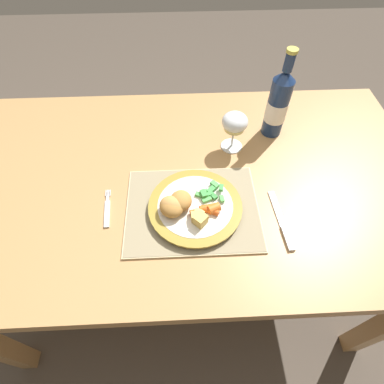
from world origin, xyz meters
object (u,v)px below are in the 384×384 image
object	(u,v)px
dining_table	(187,193)
dinner_plate	(195,207)
fork	(107,211)
table_knife	(283,225)
bottle	(278,104)
wine_glass	(235,124)

from	to	relation	value
dining_table	dinner_plate	bearing A→B (deg)	-81.51
fork	table_knife	distance (m)	0.47
dining_table	table_knife	bearing A→B (deg)	-36.69
dinner_plate	fork	xyz separation A→B (m)	(-0.24, 0.01, -0.01)
fork	bottle	bearing A→B (deg)	30.42
wine_glass	dining_table	bearing A→B (deg)	-142.08
fork	bottle	distance (m)	0.60
fork	wine_glass	bearing A→B (deg)	32.40
dining_table	wine_glass	size ratio (longest dim) A/B	11.24
dinner_plate	fork	bearing A→B (deg)	178.24
dining_table	bottle	xyz separation A→B (m)	(0.29, 0.18, 0.20)
table_knife	wine_glass	xyz separation A→B (m)	(-0.10, 0.30, 0.09)
dinner_plate	fork	distance (m)	0.24
dining_table	bottle	distance (m)	0.40
dining_table	fork	size ratio (longest dim) A/B	11.57
fork	bottle	xyz separation A→B (m)	(0.51, 0.30, 0.11)
dinner_plate	bottle	world-z (taller)	bottle
fork	table_knife	xyz separation A→B (m)	(0.47, -0.07, 0.00)
dinner_plate	wine_glass	size ratio (longest dim) A/B	1.96
table_knife	wine_glass	distance (m)	0.33
dining_table	dinner_plate	distance (m)	0.17
dining_table	table_knife	xyz separation A→B (m)	(0.25, -0.18, 0.09)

